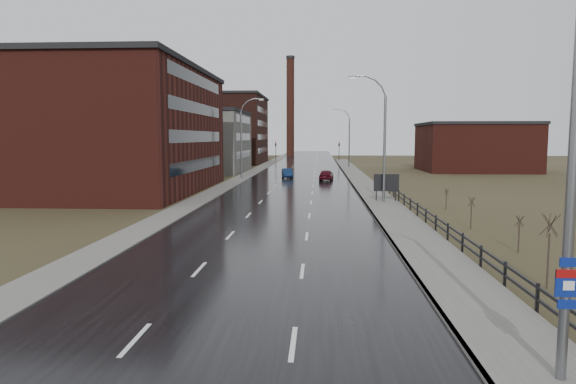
# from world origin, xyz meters

# --- Properties ---
(road) EXTENTS (14.00, 300.00, 0.06)m
(road) POSITION_xyz_m (0.00, 60.00, 0.03)
(road) COLOR black
(road) RESTS_ON ground
(sidewalk_right) EXTENTS (3.20, 180.00, 0.18)m
(sidewalk_right) POSITION_xyz_m (8.60, 35.00, 0.09)
(sidewalk_right) COLOR #595651
(sidewalk_right) RESTS_ON ground
(curb_right) EXTENTS (0.16, 180.00, 0.18)m
(curb_right) POSITION_xyz_m (7.08, 35.00, 0.09)
(curb_right) COLOR slate
(curb_right) RESTS_ON ground
(sidewalk_left) EXTENTS (2.40, 260.00, 0.12)m
(sidewalk_left) POSITION_xyz_m (-8.20, 60.00, 0.06)
(sidewalk_left) COLOR #595651
(sidewalk_left) RESTS_ON ground
(warehouse_near) EXTENTS (22.44, 28.56, 13.50)m
(warehouse_near) POSITION_xyz_m (-20.99, 45.00, 6.76)
(warehouse_near) COLOR #471914
(warehouse_near) RESTS_ON ground
(warehouse_mid) EXTENTS (16.32, 20.40, 10.50)m
(warehouse_mid) POSITION_xyz_m (-17.99, 78.00, 5.26)
(warehouse_mid) COLOR slate
(warehouse_mid) RESTS_ON ground
(warehouse_far) EXTENTS (26.52, 24.48, 15.50)m
(warehouse_far) POSITION_xyz_m (-22.99, 108.00, 7.76)
(warehouse_far) COLOR #331611
(warehouse_far) RESTS_ON ground
(building_right) EXTENTS (18.36, 16.32, 8.50)m
(building_right) POSITION_xyz_m (30.30, 82.00, 4.26)
(building_right) COLOR #471914
(building_right) RESTS_ON ground
(smokestack) EXTENTS (2.70, 2.70, 30.70)m
(smokestack) POSITION_xyz_m (-6.00, 150.00, 15.50)
(smokestack) COLOR #331611
(smokestack) RESTS_ON ground
(streetlight_main) EXTENTS (3.91, 0.29, 12.11)m
(streetlight_main) POSITION_xyz_m (8.47, 2.00, 6.06)
(streetlight_main) COLOR slate
(streetlight_main) RESTS_ON ground
(streetlight_right_mid) EXTENTS (3.36, 0.28, 11.35)m
(streetlight_right_mid) POSITION_xyz_m (8.50, 36.00, 5.84)
(streetlight_right_mid) COLOR slate
(streetlight_right_mid) RESTS_ON ground
(streetlight_left) EXTENTS (3.36, 0.28, 11.35)m
(streetlight_left) POSITION_xyz_m (-7.70, 62.00, 5.84)
(streetlight_left) COLOR slate
(streetlight_left) RESTS_ON ground
(streetlight_right_far) EXTENTS (3.36, 0.28, 11.35)m
(streetlight_right_far) POSITION_xyz_m (8.50, 90.00, 5.84)
(streetlight_right_far) COLOR slate
(streetlight_right_far) RESTS_ON ground
(guardrail) EXTENTS (0.10, 53.05, 1.10)m
(guardrail) POSITION_xyz_m (10.30, 18.31, 0.71)
(guardrail) COLOR black
(guardrail) RESTS_ON ground
(shrub_c) EXTENTS (0.70, 0.74, 2.97)m
(shrub_c) POSITION_xyz_m (11.97, 10.12, 1.58)
(shrub_c) COLOR #382D23
(shrub_c) RESTS_ON ground
(shrub_d) EXTENTS (0.47, 0.49, 1.94)m
(shrub_d) POSITION_xyz_m (13.30, 16.56, 1.03)
(shrub_d) COLOR #382D23
(shrub_d) RESTS_ON ground
(shrub_e) EXTENTS (0.50, 0.53, 2.11)m
(shrub_e) POSITION_xyz_m (12.83, 23.30, 1.12)
(shrub_e) COLOR #382D23
(shrub_e) RESTS_ON ground
(shrub_f) EXTENTS (0.42, 0.44, 1.75)m
(shrub_f) POSITION_xyz_m (13.46, 32.45, 0.93)
(shrub_f) COLOR #382D23
(shrub_f) RESTS_ON ground
(billboard) EXTENTS (2.28, 0.17, 2.61)m
(billboard) POSITION_xyz_m (9.10, 36.64, 1.75)
(billboard) COLOR black
(billboard) RESTS_ON ground
(traffic_light_left) EXTENTS (0.58, 2.73, 5.30)m
(traffic_light_left) POSITION_xyz_m (-8.00, 120.00, 4.60)
(traffic_light_left) COLOR black
(traffic_light_left) RESTS_ON ground
(traffic_light_right) EXTENTS (0.58, 2.73, 5.30)m
(traffic_light_right) POSITION_xyz_m (8.00, 120.00, 4.60)
(traffic_light_right) COLOR black
(traffic_light_right) RESTS_ON ground
(car_near) EXTENTS (1.99, 4.28, 1.36)m
(car_near) POSITION_xyz_m (-1.60, 63.94, 0.68)
(car_near) COLOR #0D2042
(car_near) RESTS_ON ground
(car_far) EXTENTS (2.19, 4.56, 1.50)m
(car_far) POSITION_xyz_m (3.99, 60.02, 0.75)
(car_far) COLOR #420B14
(car_far) RESTS_ON ground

